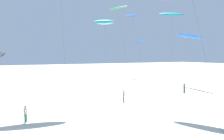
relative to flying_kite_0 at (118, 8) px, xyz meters
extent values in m
ellipsoid|color=green|center=(0.00, 0.01, 0.01)|extent=(4.48, 4.00, 1.29)
ellipsoid|color=#EA5193|center=(0.00, 0.01, 0.05)|extent=(4.15, 3.57, 1.02)
cylinder|color=#4C4C51|center=(-1.11, -4.94, -9.31)|extent=(2.25, 9.92, 18.45)
ellipsoid|color=blue|center=(9.49, 7.80, 0.44)|extent=(6.71, 4.03, 2.17)
ellipsoid|color=black|center=(9.49, 7.80, 0.47)|extent=(6.46, 3.50, 1.72)
cylinder|color=#4C4C51|center=(10.29, 5.32, -9.09)|extent=(1.62, 5.00, 18.90)
ellipsoid|color=white|center=(2.45, 12.44, -1.75)|extent=(8.03, 4.74, 2.50)
ellipsoid|color=#19B2B7|center=(2.45, 12.44, -1.71)|extent=(7.82, 4.33, 1.89)
cylinder|color=#4C4C51|center=(3.30, 8.63, -10.19)|extent=(1.72, 7.64, 16.70)
ellipsoid|color=blue|center=(8.81, -14.80, -8.08)|extent=(2.64, 8.38, 2.50)
ellipsoid|color=#EA5193|center=(8.81, -14.80, -8.04)|extent=(2.16, 8.51, 1.91)
cylinder|color=#4C4C51|center=(7.99, -17.18, -13.35)|extent=(1.66, 4.78, 10.38)
cylinder|color=#4C4C51|center=(-6.80, -30.09, -11.54)|extent=(3.53, 6.62, 14.00)
ellipsoid|color=#19B2B7|center=(13.68, -4.72, -1.10)|extent=(5.58, 4.54, 1.45)
ellipsoid|color=black|center=(13.68, -4.72, -1.08)|extent=(5.29, 4.17, 0.80)
cylinder|color=#4C4C51|center=(12.47, -6.65, -9.85)|extent=(2.46, 3.88, 17.37)
ellipsoid|color=black|center=(-26.70, 8.29, -11.78)|extent=(2.63, 5.41, 1.91)
ellipsoid|color=yellow|center=(-26.70, 8.29, -11.75)|extent=(1.62, 5.36, 1.46)
cylinder|color=#4C4C51|center=(-25.52, 3.91, -15.20)|extent=(2.39, 8.76, 6.69)
ellipsoid|color=#19B2B7|center=(-6.28, -5.22, -4.79)|extent=(4.74, 1.83, 1.30)
ellipsoid|color=yellow|center=(-6.28, -5.22, -4.76)|extent=(4.77, 1.40, 0.72)
cylinder|color=#4C4C51|center=(-7.67, -9.20, -11.71)|extent=(2.80, 7.98, 13.67)
cylinder|color=#4C4C51|center=(-18.60, -20.17, -9.30)|extent=(1.09, 7.77, 18.48)
ellipsoid|color=blue|center=(16.11, 12.24, -7.28)|extent=(1.60, 4.95, 1.04)
ellipsoid|color=#19B2B7|center=(16.11, 12.24, -7.25)|extent=(0.97, 4.98, 0.50)
cylinder|color=#4C4C51|center=(14.19, 9.78, -12.95)|extent=(3.86, 4.93, 11.19)
cylinder|color=#338E56|center=(-23.09, -23.65, -18.13)|extent=(0.14, 0.14, 0.82)
cylinder|color=#338E56|center=(-22.99, -23.52, -18.13)|extent=(0.14, 0.14, 0.82)
cube|color=white|center=(-23.04, -23.58, -17.44)|extent=(0.34, 0.36, 0.55)
cylinder|color=tan|center=(-23.17, -23.75, -17.48)|extent=(0.09, 0.09, 0.56)
cylinder|color=tan|center=(-22.91, -23.42, -17.48)|extent=(0.09, 0.09, 0.56)
sphere|color=tan|center=(-23.04, -23.58, -17.03)|extent=(0.21, 0.21, 0.21)
cylinder|color=black|center=(1.72, -20.38, -18.08)|extent=(0.14, 0.14, 0.90)
cylinder|color=black|center=(1.76, -20.21, -18.08)|extent=(0.14, 0.14, 0.90)
cube|color=#338C4C|center=(1.74, -20.30, -17.35)|extent=(0.26, 0.34, 0.56)
cylinder|color=#9E7051|center=(1.69, -20.50, -17.39)|extent=(0.09, 0.09, 0.56)
cylinder|color=#9E7051|center=(1.79, -20.09, -17.39)|extent=(0.09, 0.09, 0.56)
sphere|color=#9E7051|center=(1.74, -20.30, -16.94)|extent=(0.21, 0.21, 0.21)
cylinder|color=black|center=(-10.53, -20.77, -18.11)|extent=(0.14, 0.14, 0.85)
cylinder|color=black|center=(-10.63, -20.90, -18.11)|extent=(0.14, 0.14, 0.85)
cube|color=purple|center=(-10.58, -20.83, -17.42)|extent=(0.34, 0.36, 0.54)
cylinder|color=tan|center=(-10.46, -20.66, -17.46)|extent=(0.09, 0.09, 0.56)
cylinder|color=tan|center=(-10.70, -21.00, -17.46)|extent=(0.09, 0.09, 0.56)
sphere|color=tan|center=(-10.58, -20.83, -17.02)|extent=(0.21, 0.21, 0.21)
camera|label=1|loc=(-23.78, -42.86, -12.26)|focal=30.25mm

